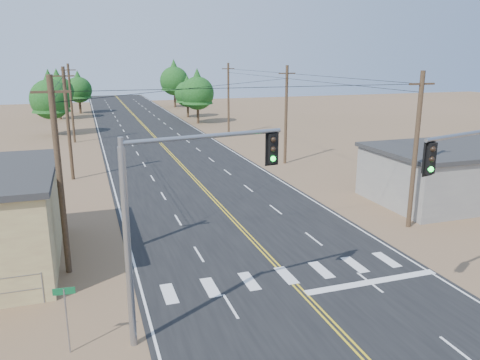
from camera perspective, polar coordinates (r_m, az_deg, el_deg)
name	(u,v)px	position (r m, az deg, el deg)	size (l,w,h in m)	color
road	(191,175)	(44.21, -6.00, 0.58)	(15.00, 200.00, 0.02)	black
building_right	(468,173)	(40.58, 26.08, 0.74)	(15.00, 8.00, 4.00)	gray
utility_pole_left_near	(60,176)	(24.59, -21.14, 0.44)	(1.80, 0.30, 10.00)	#4C3826
utility_pole_left_mid	(68,123)	(44.28, -20.23, 6.51)	(1.80, 0.30, 10.00)	#4C3826
utility_pole_left_far	(71,103)	(64.16, -19.88, 8.84)	(1.80, 0.30, 10.00)	#4C3826
utility_pole_right_near	(415,150)	(31.44, 20.61, 3.44)	(1.80, 0.30, 10.00)	#4C3826
utility_pole_right_mid	(286,114)	(48.42, 5.63, 7.98)	(1.80, 0.30, 10.00)	#4C3826
utility_pole_right_far	(228,98)	(67.08, -1.42, 9.92)	(1.80, 0.30, 10.00)	#4C3826
signal_mast_left	(175,203)	(17.74, -7.94, -2.76)	(6.53, 1.33, 8.12)	gray
street_sign	(66,310)	(18.94, -20.46, -14.59)	(0.79, 0.11, 2.67)	gray
tree_left_near	(50,95)	(71.02, -22.16, 9.56)	(5.54, 5.54, 9.24)	#3F2D1E
tree_left_mid	(58,88)	(89.74, -21.34, 10.38)	(5.35, 5.35, 8.91)	#3F2D1E
tree_left_far	(78,87)	(97.89, -19.09, 10.65)	(5.01, 5.01, 8.35)	#3F2D1E
tree_right_near	(197,90)	(78.71, -5.22, 10.90)	(5.44, 5.44, 9.07)	#3F2D1E
tree_right_mid	(187,91)	(87.08, -6.44, 10.69)	(4.63, 4.63, 7.71)	#3F2D1E
tree_right_far	(174,78)	(105.52, -8.03, 12.22)	(6.22, 6.22, 10.37)	#3F2D1E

